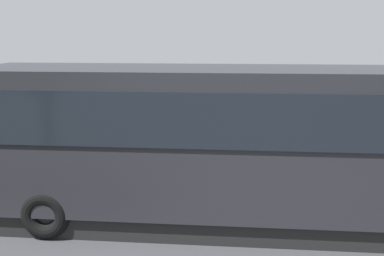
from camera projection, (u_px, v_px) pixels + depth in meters
name	position (u px, v px, depth m)	size (l,w,h in m)	color
ground_plane	(186.00, 164.00, 13.81)	(80.00, 80.00, 0.00)	#38383D
tour_bus	(252.00, 147.00, 9.21)	(11.41, 2.95, 3.25)	#26262B
spectator_far_left	(323.00, 141.00, 12.18)	(0.58, 0.35, 1.79)	#473823
spectator_left	(275.00, 142.00, 12.21)	(0.57, 0.38, 1.74)	#473823
spectator_centre	(236.00, 142.00, 12.15)	(0.57, 0.39, 1.79)	black
spectator_right	(185.00, 143.00, 12.17)	(0.57, 0.38, 1.74)	black
spectator_far_right	(137.00, 144.00, 12.25)	(0.58, 0.34, 1.65)	black
parked_motorcycle_silver	(330.00, 168.00, 11.74)	(2.05, 0.58, 0.99)	black
stunt_motorcycle	(104.00, 127.00, 16.30)	(2.05, 0.62, 1.23)	black
traffic_cone	(165.00, 139.00, 15.86)	(0.34, 0.34, 0.63)	orange
bay_line_a	(316.00, 158.00, 14.54)	(0.31, 4.78, 0.01)	white
bay_line_b	(240.00, 157.00, 14.67)	(0.30, 4.53, 0.01)	white
bay_line_c	(166.00, 156.00, 14.81)	(0.29, 4.39, 0.01)	white
bay_line_d	(93.00, 154.00, 14.94)	(0.28, 4.05, 0.01)	white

